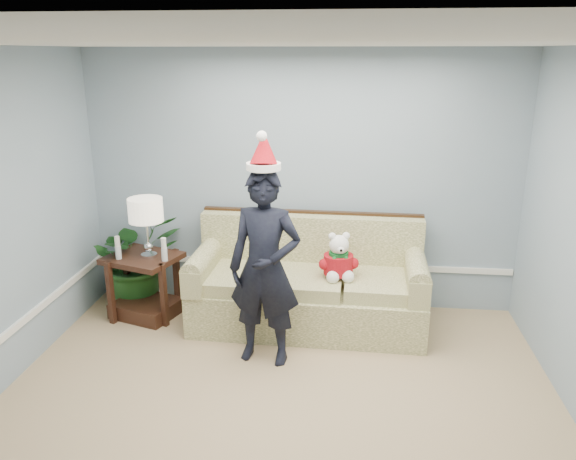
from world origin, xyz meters
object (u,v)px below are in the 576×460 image
(table_lamp, at_px, (146,213))
(teddy_bear, at_px, (338,262))
(sofa, at_px, (308,287))
(side_table, at_px, (145,292))
(man, at_px, (265,268))
(houseplant, at_px, (137,258))

(table_lamp, bearing_deg, teddy_bear, -2.95)
(sofa, height_order, side_table, sofa)
(side_table, bearing_deg, teddy_bear, -3.50)
(side_table, distance_m, table_lamp, 0.88)
(man, bearing_deg, side_table, 160.00)
(side_table, relative_size, table_lamp, 1.35)
(sofa, bearing_deg, table_lamp, -176.26)
(man, relative_size, teddy_bear, 3.75)
(table_lamp, height_order, man, man)
(houseplant, bearing_deg, teddy_bear, -10.96)
(side_table, xyz_separation_m, houseplant, (-0.18, 0.30, 0.26))
(man, bearing_deg, houseplant, 154.42)
(sofa, bearing_deg, side_table, -177.17)
(side_table, distance_m, houseplant, 0.43)
(houseplant, xyz_separation_m, teddy_bear, (2.18, -0.42, 0.22))
(table_lamp, distance_m, teddy_bear, 1.96)
(table_lamp, xyz_separation_m, houseplant, (-0.26, 0.32, -0.62))
(sofa, xyz_separation_m, teddy_bear, (0.30, -0.17, 0.35))
(houseplant, xyz_separation_m, man, (1.56, -1.03, 0.36))
(teddy_bear, bearing_deg, sofa, 139.24)
(sofa, relative_size, table_lamp, 3.78)
(table_lamp, distance_m, man, 1.50)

